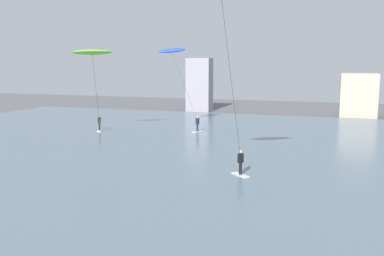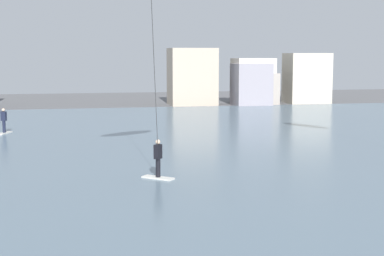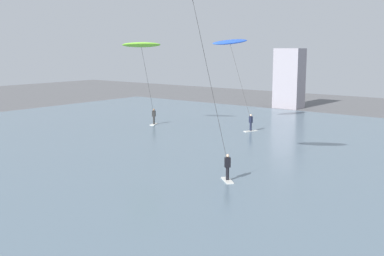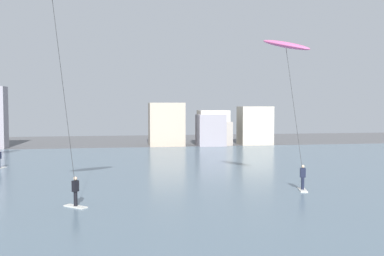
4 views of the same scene
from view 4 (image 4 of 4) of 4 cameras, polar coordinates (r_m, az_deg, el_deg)
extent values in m
cube|color=slate|center=(30.91, -9.13, -7.33)|extent=(84.00, 52.00, 0.10)
cube|color=#B7A893|center=(59.75, -3.35, 0.50)|extent=(4.72, 3.82, 5.84)
cube|color=gray|center=(58.66, 2.43, -0.32)|extent=(3.59, 3.43, 4.25)
cube|color=beige|center=(60.40, 2.76, 0.04)|extent=(4.03, 3.39, 4.79)
cube|color=#A89E93|center=(59.91, 3.38, -0.73)|extent=(3.54, 2.74, 3.25)
cube|color=beige|center=(61.85, 8.19, 0.33)|extent=(4.44, 3.31, 5.32)
cube|color=silver|center=(29.32, 14.18, -7.80)|extent=(0.77, 1.46, 0.06)
cylinder|color=#191E33|center=(29.24, 14.20, -6.99)|extent=(0.20, 0.20, 0.78)
cube|color=#191E33|center=(29.13, 14.21, -5.66)|extent=(0.38, 0.30, 0.60)
sphere|color=beige|center=(29.07, 14.22, -4.86)|extent=(0.20, 0.20, 0.20)
cylinder|color=#333333|center=(28.16, 13.20, 2.03)|extent=(1.56, 0.78, 7.91)
ellipsoid|color=pink|center=(27.76, 12.13, 10.52)|extent=(2.85, 3.27, 1.18)
cube|color=silver|center=(24.77, -14.89, -9.83)|extent=(1.34, 1.25, 0.06)
cylinder|color=black|center=(24.68, -14.91, -8.88)|extent=(0.20, 0.20, 0.78)
cube|color=black|center=(24.55, -14.93, -7.30)|extent=(0.39, 0.40, 0.60)
sphere|color=beige|center=(24.48, -14.94, -6.36)|extent=(0.20, 0.20, 0.20)
cylinder|color=#333333|center=(22.89, -16.28, 3.93)|extent=(0.73, 2.64, 9.65)
camera|label=1|loc=(4.37, 120.41, 22.04)|focal=40.10mm
camera|label=2|loc=(5.78, -96.09, -3.54)|focal=54.49mm
camera|label=3|loc=(13.52, 78.24, 11.10)|focal=44.96mm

